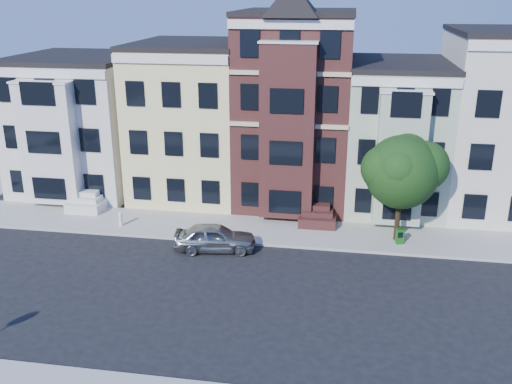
% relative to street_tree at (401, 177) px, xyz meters
% --- Properties ---
extents(ground, '(120.00, 120.00, 0.00)m').
position_rel_street_tree_xyz_m(ground, '(-6.47, -7.84, -3.85)').
color(ground, black).
extents(far_sidewalk, '(60.00, 4.00, 0.15)m').
position_rel_street_tree_xyz_m(far_sidewalk, '(-6.47, 0.16, -3.78)').
color(far_sidewalk, '#9E9B93').
rests_on(far_sidewalk, ground).
extents(house_white, '(8.00, 9.00, 9.00)m').
position_rel_street_tree_xyz_m(house_white, '(-21.47, 6.66, 0.65)').
color(house_white, silver).
rests_on(house_white, ground).
extents(house_yellow, '(7.00, 9.00, 10.00)m').
position_rel_street_tree_xyz_m(house_yellow, '(-13.47, 6.66, 1.15)').
color(house_yellow, beige).
rests_on(house_yellow, ground).
extents(house_brown, '(7.00, 9.00, 12.00)m').
position_rel_street_tree_xyz_m(house_brown, '(-6.47, 6.66, 2.15)').
color(house_brown, '#3E1C1A').
rests_on(house_brown, ground).
extents(house_green, '(6.00, 9.00, 9.00)m').
position_rel_street_tree_xyz_m(house_green, '(0.03, 6.66, 0.65)').
color(house_green, '#A5B39A').
rests_on(house_green, ground).
extents(house_cream, '(8.00, 9.00, 11.00)m').
position_rel_street_tree_xyz_m(house_cream, '(7.03, 6.66, 1.65)').
color(house_cream, silver).
rests_on(house_cream, ground).
extents(street_tree, '(8.25, 8.25, 7.40)m').
position_rel_street_tree_xyz_m(street_tree, '(0.00, 0.00, 0.00)').
color(street_tree, '#214519').
rests_on(street_tree, far_sidewalk).
extents(parked_car, '(4.62, 2.40, 1.50)m').
position_rel_street_tree_xyz_m(parked_car, '(-9.83, -2.75, -3.10)').
color(parked_car, gray).
rests_on(parked_car, ground).
extents(newspaper_box, '(0.47, 0.44, 0.88)m').
position_rel_street_tree_xyz_m(newspaper_box, '(0.16, -0.54, -3.26)').
color(newspaper_box, '#166116').
rests_on(newspaper_box, far_sidewalk).
extents(fire_hydrant, '(0.32, 0.32, 0.70)m').
position_rel_street_tree_xyz_m(fire_hydrant, '(-16.08, -0.67, -3.35)').
color(fire_hydrant, silver).
rests_on(fire_hydrant, far_sidewalk).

